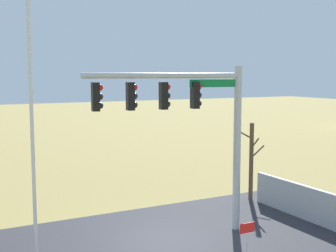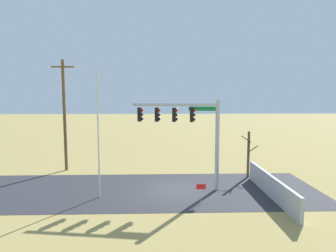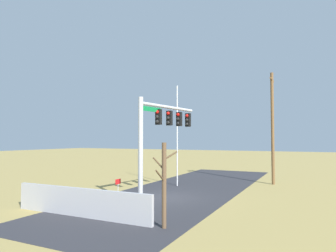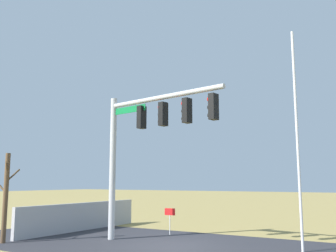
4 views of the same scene
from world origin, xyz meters
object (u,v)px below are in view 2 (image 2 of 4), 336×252
signal_mast (189,125)px  utility_pole (64,114)px  bare_tree (248,154)px  flagpole (98,134)px  open_sign (201,189)px

signal_mast → utility_pole: size_ratio=0.66×
bare_tree → flagpole: bearing=-158.6°
utility_pole → signal_mast: bearing=-28.4°
open_sign → bare_tree: bearing=51.0°
open_sign → flagpole: bearing=167.9°
signal_mast → open_sign: 4.56m
bare_tree → open_sign: bearing=-129.0°
flagpole → open_sign: 7.18m
signal_mast → flagpole: flagpole is taller
utility_pole → flagpole: bearing=-58.5°
signal_mast → utility_pole: 11.46m
signal_mast → bare_tree: bearing=29.0°
open_sign → utility_pole: bearing=141.8°
signal_mast → utility_pole: (-10.07, 5.46, 0.42)m
utility_pole → bare_tree: (15.08, -2.68, -3.00)m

